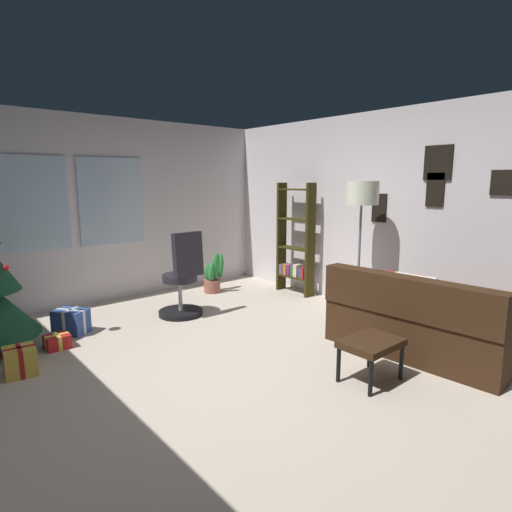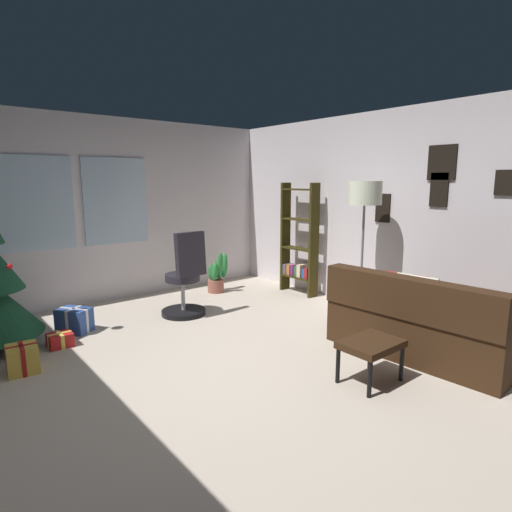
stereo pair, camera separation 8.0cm
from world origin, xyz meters
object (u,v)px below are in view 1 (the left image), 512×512
Objects in this scene: gift_box_blue at (71,322)px; floor_lamp at (361,201)px; office_chair at (183,283)px; bookshelf at (295,246)px; footstool at (371,346)px; potted_plant at (214,276)px; couch at (434,322)px; gift_box_red at (57,342)px; gift_box_gold at (20,361)px.

floor_lamp reaches higher than gift_box_blue.
bookshelf reaches higher than office_chair.
potted_plant is at bearing 78.75° from footstool.
floor_lamp is (1.32, 1.10, 1.14)m from footstool.
couch is 4.14× the size of gift_box_blue.
gift_box_blue is 3.25m from bookshelf.
floor_lamp is at bearing -100.74° from bookshelf.
office_chair reaches higher than gift_box_red.
footstool is at bearing -122.84° from bookshelf.
gift_box_gold is at bearing -130.77° from gift_box_blue.
floor_lamp is at bearing -23.88° from gift_box_red.
couch is at bearing -2.26° from footstool.
gift_box_gold is 0.42× the size of potted_plant.
office_chair is at bearing 138.05° from floor_lamp.
bookshelf is at bearing 79.26° from floor_lamp.
footstool is 2.06m from floor_lamp.
gift_box_red is at bearing -125.05° from gift_box_blue.
footstool is 0.79× the size of potted_plant.
office_chair is (-1.34, 2.61, 0.13)m from couch.
gift_box_gold is at bearing -157.69° from potted_plant.
gift_box_gold is 3.94m from floor_lamp.
couch is at bearing -41.56° from gift_box_red.
bookshelf is (0.55, 2.48, 0.43)m from couch.
gift_box_blue is at bearing 119.10° from footstool.
footstool is 0.47× the size of office_chair.
couch reaches higher than gift_box_gold.
gift_box_gold is 2.03m from office_chair.
couch is at bearing -47.91° from gift_box_blue.
gift_box_red is at bearing 138.44° from couch.
bookshelf is 2.57× the size of potted_plant.
office_chair is at bearing 176.21° from bookshelf.
bookshelf reaches higher than gift_box_gold.
couch reaches higher than gift_box_blue.
office_chair is (-0.31, 2.57, 0.11)m from footstool.
couch is at bearing -32.83° from gift_box_gold.
couch is at bearing -104.50° from floor_lamp.
floor_lamp is at bearing 75.50° from couch.
floor_lamp is (3.58, -0.98, 1.33)m from gift_box_gold.
gift_box_red is 0.14× the size of bookshelf.
floor_lamp is at bearing -72.85° from potted_plant.
gift_box_red is at bearing -177.52° from office_chair.
gift_box_gold is at bearing -134.94° from gift_box_red.
couch is 3.44× the size of footstool.
gift_box_blue is (0.25, 0.36, 0.07)m from gift_box_red.
potted_plant reaches higher than gift_box_blue.
gift_box_gold is 3.15m from potted_plant.
couch is at bearing -83.53° from potted_plant.
gift_box_red is 2.61m from potted_plant.
floor_lamp is (-0.25, -1.34, 0.73)m from bookshelf.
floor_lamp reaches higher than footstool.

